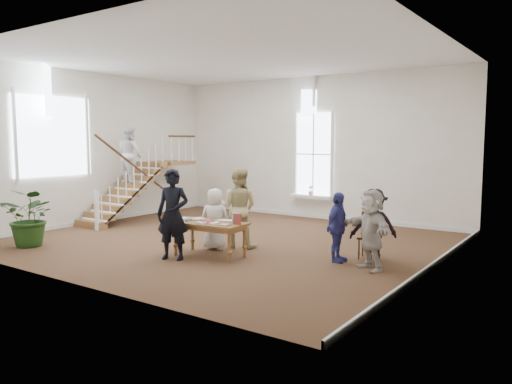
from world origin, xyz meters
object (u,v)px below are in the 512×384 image
Objects in this scene: side_chair at (370,233)px; woman_cluster_c at (371,230)px; person_yellow at (238,208)px; elderly_woman at (215,219)px; library_table at (209,226)px; woman_cluster_b at (374,225)px; woman_cluster_a at (338,227)px; police_officer at (173,214)px; floor_plant at (31,217)px.

woman_cluster_c is at bearing -76.96° from side_chair.
elderly_woman is at bearing 40.46° from person_yellow.
woman_cluster_b is (3.08, 1.58, 0.09)m from library_table.
woman_cluster_a is 0.96× the size of woman_cluster_b.
police_officer is 1.32× the size of woman_cluster_a.
elderly_woman is at bearing -20.72° from woman_cluster_b.
woman_cluster_b is 7.88m from floor_plant.
elderly_woman is 0.90× the size of woman_cluster_c.
floor_plant is 1.42× the size of side_chair.
library_table is 0.69m from elderly_woman.
person_yellow is 3.33m from woman_cluster_c.
elderly_woman is (-0.34, 0.60, 0.04)m from library_table.
woman_cluster_b is (3.12, 0.47, -0.18)m from person_yellow.
elderly_woman is at bearing -138.71° from woman_cluster_c.
floor_plant is at bearing -163.12° from library_table.
library_table is 1.20× the size of floor_plant.
side_chair is at bearing 26.35° from floor_plant.
side_chair is at bearing -92.27° from woman_cluster_b.
library_table is 1.17× the size of elderly_woman.
floor_plant is at bearing -124.83° from woman_cluster_c.
elderly_woman is at bearing 100.31° from woman_cluster_a.
police_officer is 3.81m from floor_plant.
police_officer is 1.28m from elderly_woman.
woman_cluster_b is at bearing 23.93° from floor_plant.
woman_cluster_c is at bearing 158.39° from person_yellow.
police_officer is 1.02× the size of person_yellow.
woman_cluster_a is at bearing 22.58° from floor_plant.
floor_plant is at bearing -12.66° from woman_cluster_b.
library_table is at bearing 114.20° from woman_cluster_a.
side_chair is (2.89, 1.85, -0.13)m from library_table.
woman_cluster_c is at bearing 2.08° from police_officer.
woman_cluster_b is 1.56× the size of side_chair.
woman_cluster_b is 0.68m from woman_cluster_c.
police_officer is 1.26× the size of woman_cluster_b.
woman_cluster_c reaches higher than woman_cluster_a.
woman_cluster_b is at bearing -65.48° from side_chair.
library_table is 2.73m from woman_cluster_a.
person_yellow is 1.29× the size of woman_cluster_a.
police_officer is 1.35× the size of elderly_woman.
woman_cluster_a is 1.49× the size of side_chair.
person_yellow is 1.24× the size of woman_cluster_b.
floor_plant is 7.82m from side_chair.
police_officer is at bearing 61.15° from elderly_woman.
police_officer is at bearing -120.91° from woman_cluster_c.
police_officer reaches higher than woman_cluster_a.
woman_cluster_a is 0.83m from woman_cluster_c.
floor_plant reaches higher than library_table.
person_yellow is at bearing 90.35° from woman_cluster_a.
side_chair is (3.34, 2.50, -0.41)m from police_officer.
elderly_woman reaches higher than library_table.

